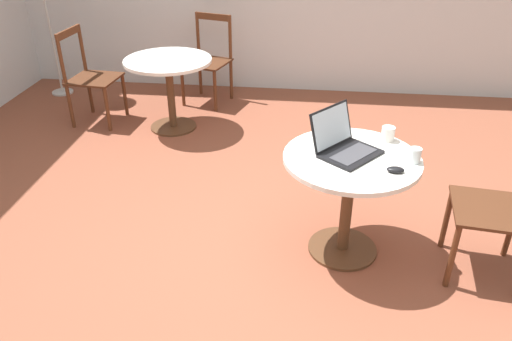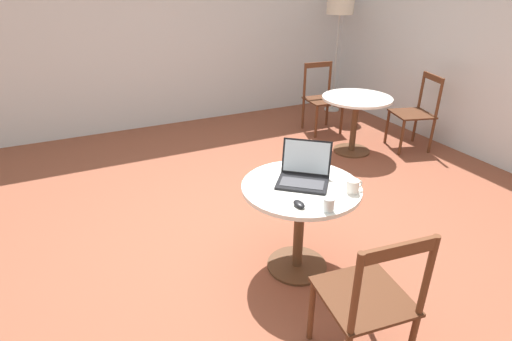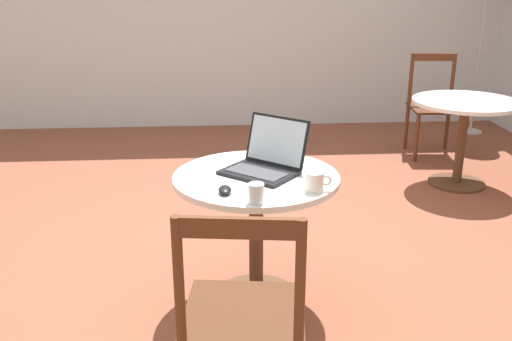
{
  "view_description": "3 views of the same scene",
  "coord_description": "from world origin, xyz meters",
  "px_view_note": "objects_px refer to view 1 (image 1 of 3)",
  "views": [
    {
      "loc": [
        -2.52,
        -0.21,
        2.12
      ],
      "look_at": [
        0.16,
        0.1,
        0.58
      ],
      "focal_mm": 35.0,
      "sensor_mm": 36.0,
      "label": 1
    },
    {
      "loc": [
        -1.16,
        -2.54,
        2.01
      ],
      "look_at": [
        0.1,
        0.09,
        0.59
      ],
      "focal_mm": 28.0,
      "sensor_mm": 36.0,
      "label": 2
    },
    {
      "loc": [
        -0.01,
        -3.14,
        1.67
      ],
      "look_at": [
        0.21,
        0.01,
        0.56
      ],
      "focal_mm": 40.0,
      "sensor_mm": 36.0,
      "label": 3
    }
  ],
  "objects_px": {
    "chair_mid_back": "(90,77)",
    "drinking_glass": "(415,155)",
    "chair_mid_right": "(208,60)",
    "laptop": "(344,145)",
    "cafe_table_near": "(350,179)",
    "mug": "(388,134)",
    "chair_near_front": "(501,210)",
    "mouse": "(395,170)",
    "cafe_table_mid": "(169,75)"
  },
  "relations": [
    {
      "from": "chair_near_front",
      "to": "mouse",
      "type": "xyz_separation_m",
      "value": [
        -0.05,
        0.65,
        0.26
      ]
    },
    {
      "from": "chair_near_front",
      "to": "mug",
      "type": "bearing_deg",
      "value": 60.59
    },
    {
      "from": "chair_mid_back",
      "to": "laptop",
      "type": "xyz_separation_m",
      "value": [
        -1.8,
        -2.42,
        0.29
      ]
    },
    {
      "from": "mug",
      "to": "mouse",
      "type": "bearing_deg",
      "value": -179.99
    },
    {
      "from": "chair_mid_back",
      "to": "mouse",
      "type": "relative_size",
      "value": 9.39
    },
    {
      "from": "cafe_table_near",
      "to": "chair_mid_back",
      "type": "relative_size",
      "value": 0.89
    },
    {
      "from": "laptop",
      "to": "mouse",
      "type": "distance_m",
      "value": 0.35
    },
    {
      "from": "drinking_glass",
      "to": "cafe_table_mid",
      "type": "bearing_deg",
      "value": 47.8
    },
    {
      "from": "cafe_table_mid",
      "to": "chair_mid_right",
      "type": "bearing_deg",
      "value": -16.4
    },
    {
      "from": "drinking_glass",
      "to": "mouse",
      "type": "bearing_deg",
      "value": 137.23
    },
    {
      "from": "cafe_table_near",
      "to": "mouse",
      "type": "height_order",
      "value": "mouse"
    },
    {
      "from": "chair_mid_back",
      "to": "chair_near_front",
      "type": "bearing_deg",
      "value": -120.36
    },
    {
      "from": "chair_near_front",
      "to": "chair_mid_back",
      "type": "xyz_separation_m",
      "value": [
        1.96,
        3.35,
        0.0
      ]
    },
    {
      "from": "chair_mid_back",
      "to": "laptop",
      "type": "height_order",
      "value": "laptop"
    },
    {
      "from": "laptop",
      "to": "mug",
      "type": "xyz_separation_m",
      "value": [
        0.21,
        -0.28,
        -0.01
      ]
    },
    {
      "from": "cafe_table_near",
      "to": "mouse",
      "type": "distance_m",
      "value": 0.33
    },
    {
      "from": "cafe_table_mid",
      "to": "laptop",
      "type": "xyz_separation_m",
      "value": [
        -1.73,
        -1.58,
        0.21
      ]
    },
    {
      "from": "mouse",
      "to": "chair_mid_back",
      "type": "bearing_deg",
      "value": 53.31
    },
    {
      "from": "chair_mid_back",
      "to": "drinking_glass",
      "type": "relative_size",
      "value": 10.4
    },
    {
      "from": "cafe_table_near",
      "to": "chair_near_front",
      "type": "relative_size",
      "value": 0.89
    },
    {
      "from": "chair_mid_back",
      "to": "drinking_glass",
      "type": "height_order",
      "value": "chair_mid_back"
    },
    {
      "from": "chair_near_front",
      "to": "drinking_glass",
      "type": "distance_m",
      "value": 0.6
    },
    {
      "from": "cafe_table_near",
      "to": "chair_mid_back",
      "type": "height_order",
      "value": "chair_mid_back"
    },
    {
      "from": "chair_near_front",
      "to": "mouse",
      "type": "relative_size",
      "value": 9.39
    },
    {
      "from": "mug",
      "to": "chair_mid_right",
      "type": "bearing_deg",
      "value": 35.69
    },
    {
      "from": "laptop",
      "to": "mug",
      "type": "bearing_deg",
      "value": -53.57
    },
    {
      "from": "cafe_table_mid",
      "to": "cafe_table_near",
      "type": "bearing_deg",
      "value": -137.48
    },
    {
      "from": "mouse",
      "to": "laptop",
      "type": "bearing_deg",
      "value": 53.72
    },
    {
      "from": "chair_near_front",
      "to": "cafe_table_mid",
      "type": "bearing_deg",
      "value": 53.08
    },
    {
      "from": "chair_near_front",
      "to": "cafe_table_near",
      "type": "bearing_deg",
      "value": 82.9
    },
    {
      "from": "mug",
      "to": "cafe_table_mid",
      "type": "bearing_deg",
      "value": 50.77
    },
    {
      "from": "chair_mid_right",
      "to": "chair_mid_back",
      "type": "distance_m",
      "value": 1.26
    },
    {
      "from": "cafe_table_near",
      "to": "drinking_glass",
      "type": "xyz_separation_m",
      "value": [
        -0.03,
        -0.36,
        0.2
      ]
    },
    {
      "from": "mouse",
      "to": "cafe_table_near",
      "type": "bearing_deg",
      "value": 55.62
    },
    {
      "from": "chair_mid_back",
      "to": "drinking_glass",
      "type": "xyz_separation_m",
      "value": [
        -1.88,
        -2.82,
        0.28
      ]
    },
    {
      "from": "chair_mid_right",
      "to": "mug",
      "type": "bearing_deg",
      "value": -144.31
    },
    {
      "from": "chair_mid_back",
      "to": "laptop",
      "type": "bearing_deg",
      "value": -126.74
    },
    {
      "from": "laptop",
      "to": "mug",
      "type": "height_order",
      "value": "laptop"
    },
    {
      "from": "chair_mid_right",
      "to": "laptop",
      "type": "bearing_deg",
      "value": -151.41
    },
    {
      "from": "chair_near_front",
      "to": "drinking_glass",
      "type": "xyz_separation_m",
      "value": [
        0.08,
        0.52,
        0.28
      ]
    },
    {
      "from": "cafe_table_mid",
      "to": "chair_mid_back",
      "type": "distance_m",
      "value": 0.84
    },
    {
      "from": "laptop",
      "to": "mouse",
      "type": "xyz_separation_m",
      "value": [
        -0.21,
        -0.28,
        -0.04
      ]
    },
    {
      "from": "cafe_table_mid",
      "to": "mug",
      "type": "xyz_separation_m",
      "value": [
        -1.52,
        -1.87,
        0.2
      ]
    },
    {
      "from": "chair_mid_back",
      "to": "mug",
      "type": "relative_size",
      "value": 7.7
    },
    {
      "from": "chair_mid_back",
      "to": "mouse",
      "type": "xyz_separation_m",
      "value": [
        -2.01,
        -2.7,
        0.26
      ]
    },
    {
      "from": "cafe_table_mid",
      "to": "mouse",
      "type": "distance_m",
      "value": 2.7
    },
    {
      "from": "cafe_table_mid",
      "to": "chair_near_front",
      "type": "xyz_separation_m",
      "value": [
        -1.89,
        -2.51,
        -0.08
      ]
    },
    {
      "from": "cafe_table_near",
      "to": "chair_mid_back",
      "type": "xyz_separation_m",
      "value": [
        1.85,
        2.47,
        -0.08
      ]
    },
    {
      "from": "chair_mid_right",
      "to": "drinking_glass",
      "type": "bearing_deg",
      "value": -145.47
    },
    {
      "from": "chair_mid_right",
      "to": "chair_near_front",
      "type": "bearing_deg",
      "value": -139.18
    }
  ]
}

